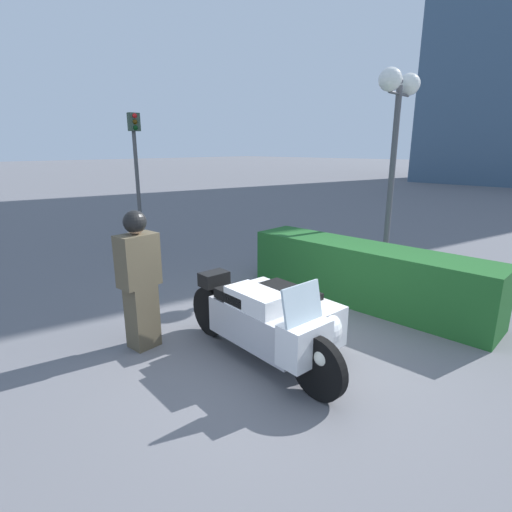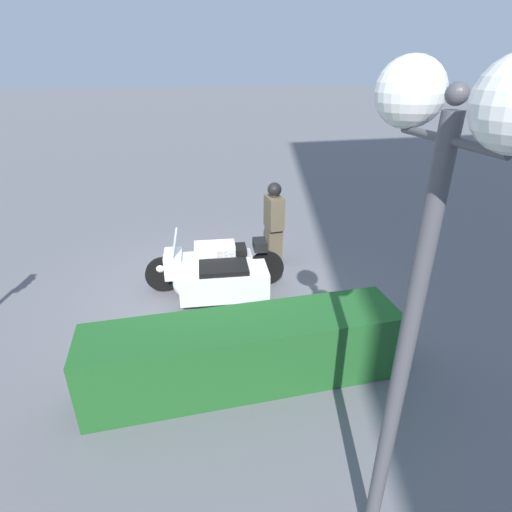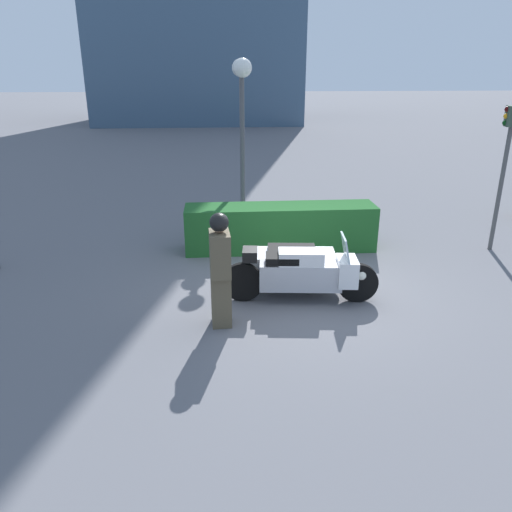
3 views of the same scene
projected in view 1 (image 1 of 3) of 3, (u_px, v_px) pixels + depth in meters
ground_plane at (282, 356)px, 4.94m from camera, size 160.00×160.00×0.00m
police_motorcycle at (277, 319)px, 4.90m from camera, size 2.61×1.36×1.17m
officer_rider at (139, 277)px, 4.97m from camera, size 0.32×0.50×1.78m
hedge_bush_curbside at (365, 274)px, 6.55m from camera, size 4.07×0.85×0.97m
twin_lamp_post at (398, 108)px, 7.79m from camera, size 0.43×1.26×3.93m
traffic_light_far at (137, 163)px, 9.37m from camera, size 0.22×0.28×3.26m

